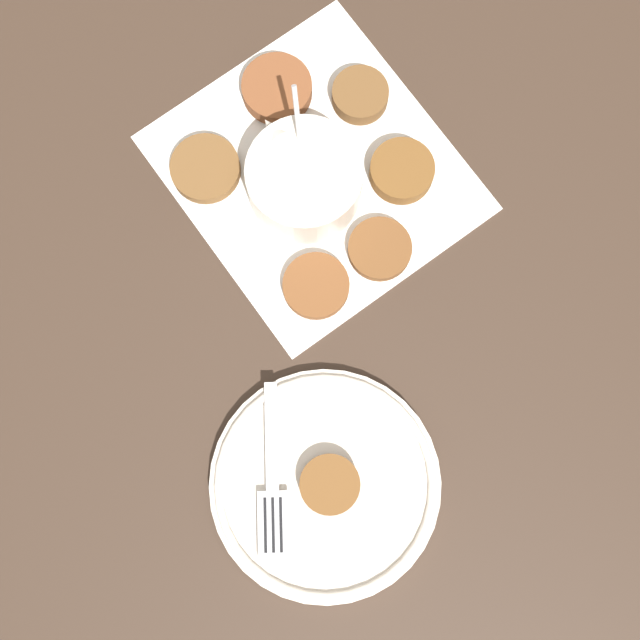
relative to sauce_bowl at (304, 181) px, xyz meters
name	(u,v)px	position (x,y,z in m)	size (l,w,h in m)	color
ground_plane	(329,183)	(-0.01, -0.02, -0.03)	(4.00, 4.00, 0.00)	#38281E
napkin	(315,172)	(0.01, -0.02, -0.03)	(0.29, 0.27, 0.00)	white
sauce_bowl	(304,181)	(0.00, 0.00, 0.00)	(0.12, 0.11, 0.10)	silver
fritter_0	(402,171)	(-0.04, -0.09, -0.02)	(0.06, 0.06, 0.02)	brown
fritter_1	(277,89)	(0.10, -0.04, -0.02)	(0.07, 0.07, 0.02)	brown
fritter_2	(380,249)	(-0.10, -0.03, -0.02)	(0.06, 0.06, 0.01)	brown
fritter_3	(205,169)	(0.07, 0.07, -0.02)	(0.07, 0.07, 0.01)	brown
fritter_4	(360,95)	(0.05, -0.10, -0.02)	(0.06, 0.06, 0.02)	brown
fritter_5	(316,286)	(-0.09, 0.05, -0.02)	(0.07, 0.07, 0.01)	brown
serving_plate	(325,485)	(-0.25, 0.15, -0.02)	(0.22, 0.22, 0.02)	silver
fritter_on_plate	(330,485)	(-0.25, 0.15, 0.00)	(0.06, 0.06, 0.01)	brown
fork	(273,489)	(-0.23, 0.19, -0.01)	(0.15, 0.11, 0.00)	silver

